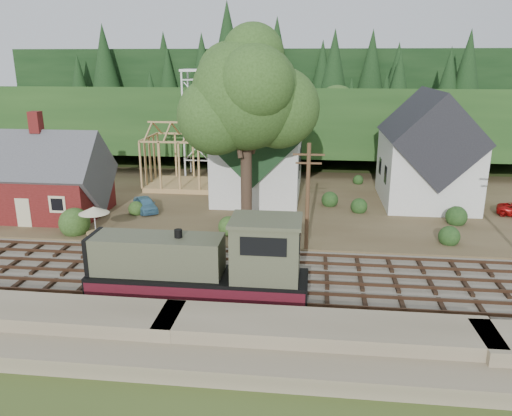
# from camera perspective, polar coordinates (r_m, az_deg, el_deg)

# --- Properties ---
(ground) EXTENTS (140.00, 140.00, 0.00)m
(ground) POSITION_cam_1_polar(r_m,az_deg,el_deg) (32.65, -6.95, -7.88)
(ground) COLOR #384C1E
(ground) RESTS_ON ground
(embankment) EXTENTS (64.00, 5.00, 1.60)m
(embankment) POSITION_cam_1_polar(r_m,az_deg,el_deg) (25.46, -11.51, -15.71)
(embankment) COLOR #7F7259
(embankment) RESTS_ON ground
(railroad_bed) EXTENTS (64.00, 11.00, 0.16)m
(railroad_bed) POSITION_cam_1_polar(r_m,az_deg,el_deg) (32.62, -6.96, -7.75)
(railroad_bed) COLOR #726B5B
(railroad_bed) RESTS_ON ground
(village_flat) EXTENTS (64.00, 26.00, 0.30)m
(village_flat) POSITION_cam_1_polar(r_m,az_deg,el_deg) (49.23, -2.16, 0.92)
(village_flat) COLOR brown
(village_flat) RESTS_ON ground
(hillside) EXTENTS (70.00, 28.96, 12.74)m
(hillside) POSITION_cam_1_polar(r_m,az_deg,el_deg) (72.47, 0.71, 5.92)
(hillside) COLOR #1E3F19
(hillside) RESTS_ON ground
(ridge) EXTENTS (80.00, 20.00, 12.00)m
(ridge) POSITION_cam_1_polar(r_m,az_deg,el_deg) (88.17, 1.79, 7.84)
(ridge) COLOR black
(ridge) RESTS_ON ground
(depot) EXTENTS (10.80, 7.41, 9.00)m
(depot) POSITION_cam_1_polar(r_m,az_deg,el_deg) (47.26, -23.14, 2.74)
(depot) COLOR #541413
(depot) RESTS_ON village_flat
(church) EXTENTS (8.40, 15.17, 13.00)m
(church) POSITION_cam_1_polar(r_m,az_deg,el_deg) (49.50, 0.38, 6.99)
(church) COLOR silver
(church) RESTS_ON village_flat
(farmhouse) EXTENTS (8.40, 10.80, 10.60)m
(farmhouse) POSITION_cam_1_polar(r_m,az_deg,el_deg) (49.77, 19.02, 5.77)
(farmhouse) COLOR silver
(farmhouse) RESTS_ON village_flat
(timber_frame) EXTENTS (8.20, 6.20, 6.99)m
(timber_frame) POSITION_cam_1_polar(r_m,az_deg,el_deg) (53.52, -7.94, 5.48)
(timber_frame) COLOR tan
(timber_frame) RESTS_ON village_flat
(lattice_tower) EXTENTS (3.20, 3.20, 12.12)m
(lattice_tower) POSITION_cam_1_polar(r_m,az_deg,el_deg) (58.46, -6.73, 13.15)
(lattice_tower) COLOR silver
(lattice_tower) RESTS_ON village_flat
(big_tree) EXTENTS (10.90, 8.40, 14.70)m
(big_tree) POSITION_cam_1_polar(r_m,az_deg,el_deg) (39.38, -0.90, 11.89)
(big_tree) COLOR #38281E
(big_tree) RESTS_ON village_flat
(telegraph_pole_near) EXTENTS (2.20, 0.28, 8.00)m
(telegraph_pole_near) POSITION_cam_1_polar(r_m,az_deg,el_deg) (35.27, 5.92, 1.37)
(telegraph_pole_near) COLOR #4C331E
(telegraph_pole_near) RESTS_ON ground
(locomotive) EXTENTS (12.43, 3.11, 4.96)m
(locomotive) POSITION_cam_1_polar(r_m,az_deg,el_deg) (28.80, -5.78, -6.54)
(locomotive) COLOR black
(locomotive) RESTS_ON railroad_bed
(car_blue) EXTENTS (3.43, 4.11, 1.32)m
(car_blue) POSITION_cam_1_polar(r_m,az_deg,el_deg) (45.97, -12.53, 0.43)
(car_blue) COLOR teal
(car_blue) RESTS_ON village_flat
(patio_set) EXTENTS (2.27, 2.27, 2.53)m
(patio_set) POSITION_cam_1_polar(r_m,az_deg,el_deg) (39.57, -18.03, -0.38)
(patio_set) COLOR silver
(patio_set) RESTS_ON village_flat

